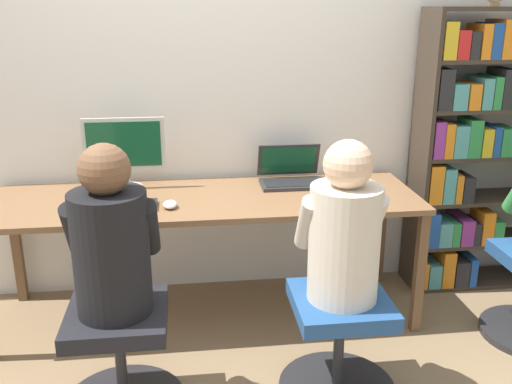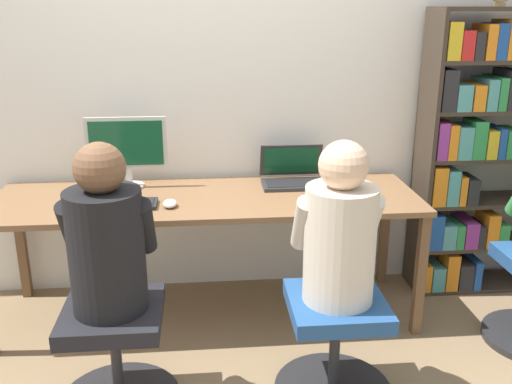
% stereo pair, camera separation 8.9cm
% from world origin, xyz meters
% --- Properties ---
extents(ground_plane, '(14.00, 14.00, 0.00)m').
position_xyz_m(ground_plane, '(0.00, 0.00, 0.00)').
color(ground_plane, '#846B4C').
extents(wall_back, '(10.00, 0.05, 2.60)m').
position_xyz_m(wall_back, '(0.00, 0.77, 1.30)').
color(wall_back, silver).
rests_on(wall_back, ground_plane).
extents(desk, '(2.30, 0.70, 0.71)m').
position_xyz_m(desk, '(0.00, 0.35, 0.65)').
color(desk, brown).
rests_on(desk, ground_plane).
extents(desktop_monitor, '(0.45, 0.17, 0.40)m').
position_xyz_m(desktop_monitor, '(-0.44, 0.56, 0.93)').
color(desktop_monitor, beige).
rests_on(desktop_monitor, desk).
extents(laptop, '(0.36, 0.29, 0.22)m').
position_xyz_m(laptop, '(0.50, 0.54, 0.76)').
color(laptop, '#2D2D30').
rests_on(laptop, desk).
extents(keyboard, '(0.40, 0.16, 0.03)m').
position_xyz_m(keyboard, '(-0.46, 0.23, 0.72)').
color(keyboard, '#232326').
rests_on(keyboard, desk).
extents(computer_mouse_by_keyboard, '(0.07, 0.10, 0.04)m').
position_xyz_m(computer_mouse_by_keyboard, '(-0.19, 0.20, 0.73)').
color(computer_mouse_by_keyboard, silver).
rests_on(computer_mouse_by_keyboard, desk).
extents(office_chair_left, '(0.53, 0.53, 0.49)m').
position_xyz_m(office_chair_left, '(-0.41, -0.42, 0.25)').
color(office_chair_left, '#262628').
rests_on(office_chair_left, ground_plane).
extents(office_chair_right, '(0.53, 0.53, 0.49)m').
position_xyz_m(office_chair_right, '(0.55, -0.42, 0.25)').
color(office_chair_right, '#262628').
rests_on(office_chair_right, ground_plane).
extents(person_at_monitor, '(0.38, 0.34, 0.71)m').
position_xyz_m(person_at_monitor, '(-0.41, -0.41, 0.80)').
color(person_at_monitor, black).
rests_on(person_at_monitor, office_chair_left).
extents(person_at_laptop, '(0.37, 0.33, 0.70)m').
position_xyz_m(person_at_laptop, '(0.55, -0.42, 0.80)').
color(person_at_laptop, beige).
rests_on(person_at_laptop, office_chair_right).
extents(bookshelf, '(0.81, 0.29, 1.69)m').
position_xyz_m(bookshelf, '(1.59, 0.54, 0.86)').
color(bookshelf, '#382D23').
rests_on(bookshelf, ground_plane).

